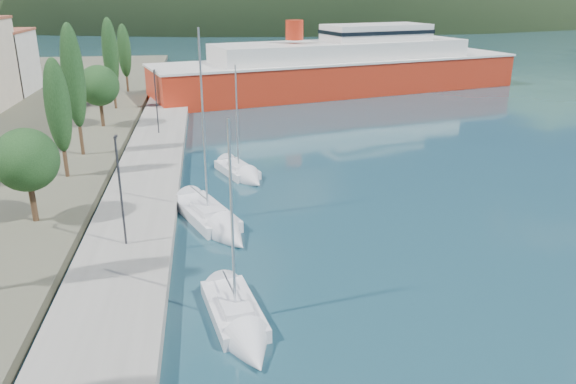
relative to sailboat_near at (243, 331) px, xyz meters
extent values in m
plane|color=#1D4350|center=(3.14, 114.24, -0.28)|extent=(1400.00, 1400.00, 0.00)
cube|color=gray|center=(-5.86, 20.24, 0.12)|extent=(5.00, 88.00, 0.80)
cylinder|color=#47301E|center=(-11.77, 13.03, 1.60)|extent=(0.36, 0.36, 2.36)
sphere|color=#1D3F1B|center=(-11.77, 13.03, 4.29)|extent=(3.78, 3.78, 3.78)
cylinder|color=#47301E|center=(-11.77, 21.73, 1.40)|extent=(0.30, 0.30, 1.95)
ellipsoid|color=#1D3F1B|center=(-11.77, 21.73, 5.82)|extent=(1.80, 1.80, 6.90)
cylinder|color=#47301E|center=(-11.77, 27.79, 1.62)|extent=(0.30, 0.30, 2.40)
ellipsoid|color=#1D3F1B|center=(-11.77, 27.79, 7.06)|extent=(1.80, 1.80, 8.49)
cylinder|color=#47301E|center=(-11.77, 38.36, 1.70)|extent=(0.36, 0.36, 2.55)
sphere|color=#1D3F1B|center=(-11.77, 38.36, 4.60)|extent=(4.08, 4.08, 4.08)
cylinder|color=#47301E|center=(-11.77, 47.64, 1.56)|extent=(0.30, 0.30, 2.28)
ellipsoid|color=#1D3F1B|center=(-11.77, 47.64, 6.75)|extent=(1.80, 1.80, 8.09)
cylinder|color=#47301E|center=(-11.77, 59.39, 1.41)|extent=(0.30, 0.30, 1.98)
ellipsoid|color=#1D3F1B|center=(-11.77, 59.39, 5.90)|extent=(1.80, 1.80, 7.01)
cylinder|color=#2D2D33|center=(-5.86, 8.61, 3.52)|extent=(0.12, 0.12, 6.00)
cube|color=#2D2D33|center=(-5.86, 8.86, 6.52)|extent=(0.15, 0.50, 0.12)
cylinder|color=#2D2D33|center=(-5.86, 34.18, 3.52)|extent=(0.12, 0.12, 6.00)
cube|color=#2D2D33|center=(-5.86, 34.43, 6.52)|extent=(0.15, 0.50, 0.12)
cube|color=silver|center=(-0.31, 1.68, -0.05)|extent=(2.98, 5.39, 0.82)
cube|color=silver|center=(-0.25, 1.34, 0.49)|extent=(1.60, 2.23, 0.32)
cylinder|color=silver|center=(-0.25, 1.34, 4.66)|extent=(0.12, 0.12, 8.61)
cone|color=silver|center=(0.28, -1.53, -0.05)|extent=(2.48, 2.72, 2.08)
cube|color=silver|center=(-1.49, 13.56, -0.02)|extent=(4.57, 6.95, 0.92)
cube|color=silver|center=(-1.34, 13.15, 0.59)|extent=(2.27, 2.95, 0.36)
cylinder|color=silver|center=(-1.34, 13.15, 6.08)|extent=(0.12, 0.12, 11.28)
cone|color=silver|center=(0.02, 9.66, -0.02)|extent=(3.30, 3.70, 2.36)
cube|color=silver|center=(1.08, 22.71, -0.05)|extent=(3.59, 5.13, 0.81)
cube|color=silver|center=(1.19, 22.42, 0.48)|extent=(1.82, 2.20, 0.31)
cylinder|color=silver|center=(1.19, 22.42, 4.38)|extent=(0.12, 0.12, 8.06)
cone|color=silver|center=(2.15, 19.89, -0.05)|extent=(2.70, 2.78, 2.06)
cube|color=red|center=(18.15, 58.61, 1.75)|extent=(54.42, 24.90, 5.16)
cube|color=silver|center=(18.15, 58.61, 4.33)|extent=(54.87, 25.32, 0.28)
cube|color=silver|center=(18.15, 58.61, 5.43)|extent=(37.96, 18.67, 2.76)
cube|color=silver|center=(23.48, 60.09, 7.92)|extent=(16.24, 10.59, 2.21)
cylinder|color=red|center=(11.05, 56.65, 8.56)|extent=(2.39, 2.39, 2.58)
camera|label=1|loc=(-1.05, -20.57, 13.80)|focal=35.00mm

